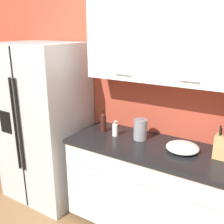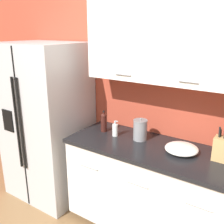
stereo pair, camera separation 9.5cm
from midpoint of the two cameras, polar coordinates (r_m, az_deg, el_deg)
wall_back at (r=2.48m, az=16.07°, el=6.23°), size 10.00×0.39×2.60m
counter_unit at (r=2.58m, az=15.30°, el=-17.96°), size 2.15×0.64×0.93m
refrigerator at (r=3.13m, az=-13.16°, el=-2.24°), size 0.89×0.75×1.81m
knife_block at (r=2.32m, az=24.14°, el=-7.34°), size 0.15×0.11×0.29m
soap_dispenser at (r=2.60m, az=1.73°, el=-3.88°), size 0.06×0.05×0.16m
oil_bottle at (r=2.70m, az=-0.79°, el=-2.17°), size 0.06×0.06×0.22m
steel_canister at (r=2.52m, az=7.23°, el=-3.87°), size 0.14×0.14×0.22m
mixing_bowl at (r=2.37m, az=16.04°, el=-7.69°), size 0.29×0.29×0.07m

